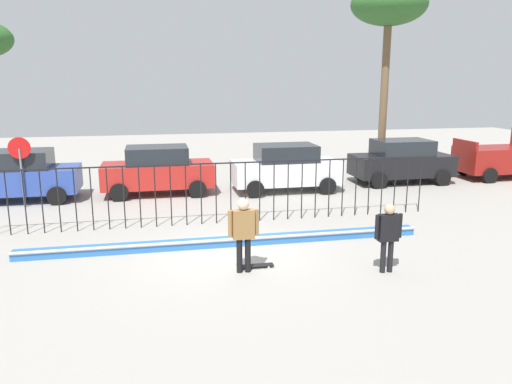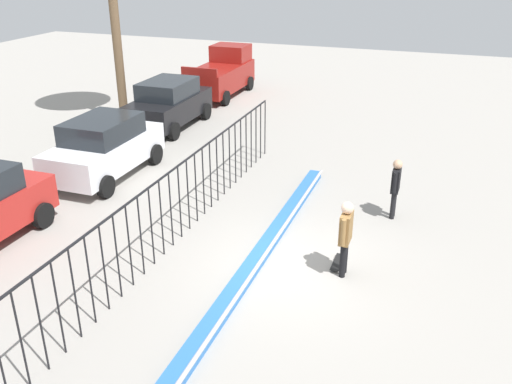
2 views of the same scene
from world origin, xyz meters
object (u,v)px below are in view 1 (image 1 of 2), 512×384
camera_operator (388,232)px  parked_car_blue (18,175)px  parked_car_black (401,161)px  stop_sign (21,162)px  palm_tree_tall (389,8)px  parked_car_red (158,170)px  skateboard (257,265)px  parked_car_white (286,167)px  skateboarder (243,228)px

camera_operator → parked_car_blue: bearing=-34.8°
parked_car_black → camera_operator: bearing=-116.2°
parked_car_blue → stop_sign: bearing=-74.3°
stop_sign → palm_tree_tall: bearing=12.7°
parked_car_black → palm_tree_tall: size_ratio=0.49×
camera_operator → palm_tree_tall: (5.42, 11.79, 6.61)m
parked_car_blue → parked_car_black: (15.60, 0.22, 0.00)m
parked_car_blue → parked_car_red: size_ratio=1.00×
camera_operator → parked_car_black: 11.00m
skateboard → palm_tree_tall: 15.67m
skateboard → parked_car_red: size_ratio=0.19×
parked_car_red → parked_car_white: same height
parked_car_blue → parked_car_white: (10.19, -0.37, 0.00)m
camera_operator → parked_car_red: size_ratio=0.39×
skateboard → camera_operator: 3.21m
skateboarder → skateboard: bearing=-3.5°
parked_car_red → parked_car_white: bearing=-7.5°
parked_car_blue → parked_car_white: bearing=-6.6°
skateboarder → stop_sign: 10.11m
skateboarder → skateboard: (0.37, 0.20, -1.02)m
skateboarder → parked_car_white: 8.95m
skateboard → parked_car_blue: bearing=129.2°
parked_car_white → camera_operator: bearing=-90.4°
stop_sign → palm_tree_tall: (15.28, 3.43, 5.99)m
parked_car_blue → stop_sign: (0.38, -1.03, 0.64)m
camera_operator → parked_car_blue: (-10.24, 9.39, -0.03)m
camera_operator → skateboarder: bearing=-4.0°
parked_car_red → palm_tree_tall: bearing=10.1°
skateboard → skateboarder: bearing=-153.2°
parked_car_white → stop_sign: (-9.81, -0.66, 0.64)m
palm_tree_tall → parked_car_blue: bearing=-171.3°
skateboarder → parked_car_black: bearing=14.1°
skateboarder → camera_operator: bearing=-43.5°
parked_car_black → stop_sign: 15.28m
skateboarder → parked_car_black: 12.43m
parked_car_white → parked_car_black: bearing=5.4°
skateboard → camera_operator: camera_operator is taller
camera_operator → stop_sign: 12.94m
skateboard → parked_car_black: parked_car_black is taller
skateboarder → parked_car_blue: parked_car_blue is taller
skateboarder → skateboard: skateboarder is taller
parked_car_white → stop_sign: size_ratio=1.72×
parked_car_white → stop_sign: stop_sign is taller
parked_car_red → stop_sign: size_ratio=1.72×
parked_car_black → stop_sign: (-15.22, -1.25, 0.64)m
parked_car_black → parked_car_white: bearing=-170.9°
parked_car_blue → palm_tree_tall: size_ratio=0.49×
skateboard → parked_car_white: bearing=69.0°
parked_car_white → palm_tree_tall: palm_tree_tall is taller
skateboard → stop_sign: stop_sign is taller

